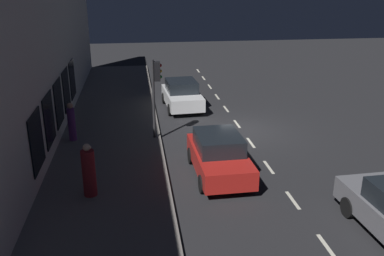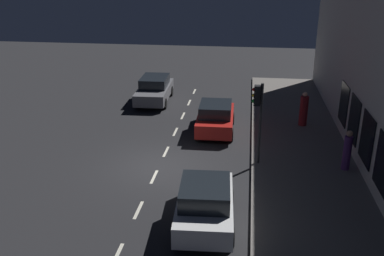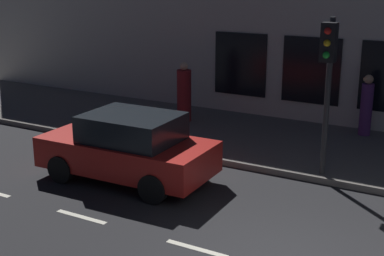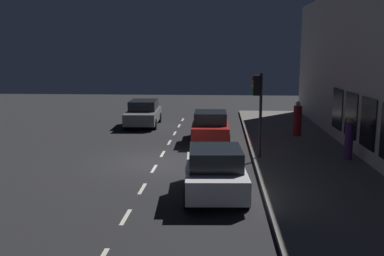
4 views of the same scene
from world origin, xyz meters
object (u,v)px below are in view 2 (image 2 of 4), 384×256
parked_car_1 (216,117)px  pedestrian_0 (347,151)px  traffic_light (258,107)px  parked_car_0 (205,203)px  pedestrian_1 (304,110)px  parked_car_2 (154,89)px

parked_car_1 → pedestrian_0: pedestrian_0 is taller
traffic_light → parked_car_0: 5.43m
pedestrian_1 → pedestrian_0: bearing=-149.6°
parked_car_0 → parked_car_2: bearing=105.7°
traffic_light → parked_car_1: size_ratio=0.89×
pedestrian_1 → parked_car_1: bearing=122.0°
traffic_light → pedestrian_1: 5.94m
parked_car_1 → pedestrian_0: 7.09m
parked_car_1 → parked_car_2: same height
traffic_light → parked_car_2: (-6.40, 8.76, -1.89)m
traffic_light → pedestrian_1: traffic_light is taller
parked_car_1 → traffic_light: bearing=-63.2°
traffic_light → pedestrian_0: 4.14m
pedestrian_0 → parked_car_2: bearing=105.7°
parked_car_0 → parked_car_1: same height
parked_car_0 → pedestrian_1: bearing=63.4°
parked_car_0 → pedestrian_0: size_ratio=2.28×
parked_car_1 → pedestrian_0: size_ratio=2.31×
pedestrian_0 → traffic_light: bearing=144.8°
pedestrian_1 → parked_car_0: bearing=174.0°
parked_car_2 → parked_car_0: bearing=106.8°
parked_car_1 → parked_car_0: bearing=-88.8°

